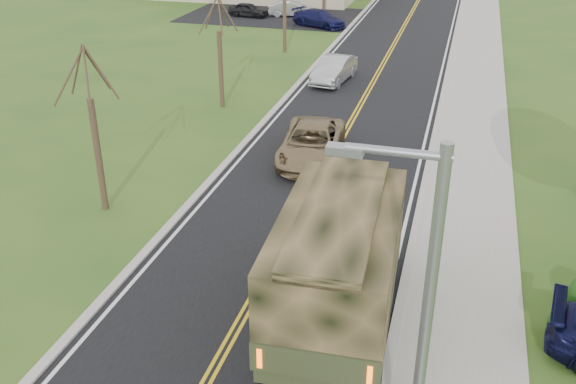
% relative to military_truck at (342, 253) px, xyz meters
% --- Properties ---
extents(road, '(8.00, 120.00, 0.01)m').
position_rel_military_truck_xyz_m(road, '(-2.62, 34.33, -2.26)').
color(road, black).
rests_on(road, ground).
extents(curb_right, '(0.30, 120.00, 0.12)m').
position_rel_military_truck_xyz_m(curb_right, '(1.53, 34.33, -2.21)').
color(curb_right, '#9E998E').
rests_on(curb_right, ground).
extents(sidewalk_right, '(3.20, 120.00, 0.10)m').
position_rel_military_truck_xyz_m(sidewalk_right, '(3.28, 34.33, -2.22)').
color(sidewalk_right, '#9E998E').
rests_on(sidewalk_right, ground).
extents(curb_left, '(0.30, 120.00, 0.10)m').
position_rel_military_truck_xyz_m(curb_left, '(-6.77, 34.33, -2.22)').
color(curb_left, '#9E998E').
rests_on(curb_left, ground).
extents(street_light, '(1.65, 0.22, 8.00)m').
position_rel_military_truck_xyz_m(street_light, '(2.28, -6.17, 2.16)').
color(street_light, gray).
rests_on(street_light, ground).
extents(bare_tree_a, '(1.93, 2.26, 6.08)m').
position_rel_military_truck_xyz_m(bare_tree_a, '(-9.62, 4.33, 0.36)').
color(bare_tree_a, '#38281C').
rests_on(bare_tree_a, ground).
extents(bare_tree_b, '(1.83, 2.14, 5.73)m').
position_rel_military_truck_xyz_m(bare_tree_b, '(-9.62, 16.33, 0.21)').
color(bare_tree_b, '#38281C').
rests_on(bare_tree_b, ground).
extents(bare_tree_c, '(2.04, 2.39, 6.42)m').
position_rel_military_truck_xyz_m(bare_tree_c, '(-9.62, 28.33, 0.51)').
color(bare_tree_c, '#38281C').
rests_on(bare_tree_c, ground).
extents(military_truck, '(3.12, 8.07, 3.96)m').
position_rel_military_truck_xyz_m(military_truck, '(0.00, 0.00, 0.00)').
color(military_truck, black).
rests_on(military_truck, ground).
extents(suv_champagne, '(3.06, 5.67, 1.51)m').
position_rel_military_truck_xyz_m(suv_champagne, '(-3.42, 10.78, -1.51)').
color(suv_champagne, '#8B744E').
rests_on(suv_champagne, ground).
extents(sedan_silver, '(2.09, 4.60, 1.46)m').
position_rel_military_truck_xyz_m(sedan_silver, '(-4.89, 22.36, -1.54)').
color(sedan_silver, '#B1B2B6').
rests_on(sedan_silver, ground).
extents(lot_car_dark, '(3.60, 1.78, 1.18)m').
position_rel_military_truck_xyz_m(lot_car_dark, '(-15.98, 39.27, -1.68)').
color(lot_car_dark, black).
rests_on(lot_car_dark, ground).
extents(lot_car_silver, '(4.10, 1.89, 1.30)m').
position_rel_military_truck_xyz_m(lot_car_silver, '(-12.41, 40.42, -1.62)').
color(lot_car_silver, '#B3B3B8').
rests_on(lot_car_silver, ground).
extents(lot_car_navy, '(4.94, 3.57, 1.33)m').
position_rel_military_truck_xyz_m(lot_car_navy, '(-9.18, 36.95, -1.60)').
color(lot_car_navy, '#10123D').
rests_on(lot_car_navy, ground).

